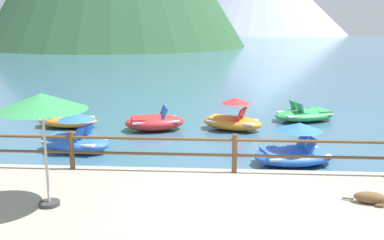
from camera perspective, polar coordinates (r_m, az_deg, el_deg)
name	(u,v)px	position (r m, az deg, el deg)	size (l,w,h in m)	color
ground_plane	(224,59)	(48.50, 4.19, 8.03)	(200.00, 200.00, 0.00)	#38607A
dock_railing	(235,149)	(10.33, 5.66, -3.88)	(23.92, 0.12, 0.95)	brown
beach_umbrella	(42,103)	(8.53, -19.25, 2.09)	(1.70, 1.70, 2.24)	#B2B2B7
dog_resting	(374,198)	(9.41, 22.96, -9.46)	(1.06, 0.44, 0.26)	brown
pedal_boat_1	(305,115)	(18.23, 14.69, 0.68)	(2.90, 2.17, 0.82)	green
pedal_boat_2	(75,139)	(13.91, -15.24, -2.38)	(2.56, 1.75, 1.23)	blue
pedal_boat_4	(67,120)	(17.24, -16.19, -0.04)	(2.47, 1.46, 0.84)	orange
pedal_boat_5	(233,119)	(16.16, 5.41, 0.10)	(2.49, 1.82, 1.23)	orange
pedal_boat_6	(295,151)	(12.51, 13.41, -3.96)	(2.57, 1.85, 1.20)	blue
pedal_boat_7	(154,122)	(16.11, -4.99, -0.27)	(2.46, 1.81, 0.90)	red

